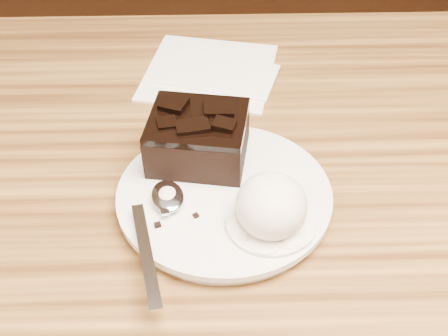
{
  "coord_description": "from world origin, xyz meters",
  "views": [
    {
      "loc": [
        -0.11,
        -0.42,
        1.18
      ],
      "look_at": [
        -0.1,
        0.01,
        0.79
      ],
      "focal_mm": 47.97,
      "sensor_mm": 36.0,
      "label": 1
    }
  ],
  "objects_px": {
    "spoon": "(168,198)",
    "plate": "(224,198)",
    "brownie": "(198,140)",
    "ice_cream_scoop": "(271,205)",
    "napkin": "(209,71)"
  },
  "relations": [
    {
      "from": "plate",
      "to": "ice_cream_scoop",
      "type": "relative_size",
      "value": 3.03
    },
    {
      "from": "spoon",
      "to": "napkin",
      "type": "bearing_deg",
      "value": 68.56
    },
    {
      "from": "plate",
      "to": "napkin",
      "type": "bearing_deg",
      "value": 93.11
    },
    {
      "from": "spoon",
      "to": "plate",
      "type": "bearing_deg",
      "value": 0.33
    },
    {
      "from": "plate",
      "to": "brownie",
      "type": "relative_size",
      "value": 2.2
    },
    {
      "from": "ice_cream_scoop",
      "to": "plate",
      "type": "bearing_deg",
      "value": 133.79
    },
    {
      "from": "ice_cream_scoop",
      "to": "spoon",
      "type": "height_order",
      "value": "ice_cream_scoop"
    },
    {
      "from": "brownie",
      "to": "spoon",
      "type": "xyz_separation_m",
      "value": [
        -0.03,
        -0.07,
        -0.02
      ]
    },
    {
      "from": "ice_cream_scoop",
      "to": "spoon",
      "type": "relative_size",
      "value": 0.39
    },
    {
      "from": "plate",
      "to": "brownie",
      "type": "bearing_deg",
      "value": 115.44
    },
    {
      "from": "plate",
      "to": "ice_cream_scoop",
      "type": "height_order",
      "value": "ice_cream_scoop"
    },
    {
      "from": "plate",
      "to": "ice_cream_scoop",
      "type": "xyz_separation_m",
      "value": [
        0.04,
        -0.04,
        0.03
      ]
    },
    {
      "from": "napkin",
      "to": "brownie",
      "type": "bearing_deg",
      "value": -93.8
    },
    {
      "from": "brownie",
      "to": "ice_cream_scoop",
      "type": "bearing_deg",
      "value": -55.32
    },
    {
      "from": "spoon",
      "to": "napkin",
      "type": "relative_size",
      "value": 1.12
    }
  ]
}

